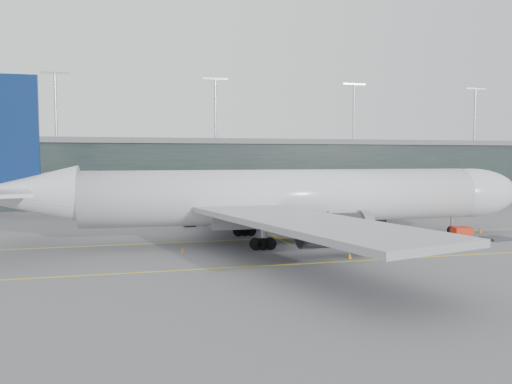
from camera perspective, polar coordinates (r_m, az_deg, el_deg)
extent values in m
plane|color=#5E5E63|center=(70.52, -2.28, -4.98)|extent=(320.00, 320.00, 0.00)
cube|color=#CEC713|center=(66.66, -1.58, -5.49)|extent=(160.00, 0.25, 0.02)
cube|color=#CEC713|center=(51.42, 2.27, -8.35)|extent=(160.00, 0.25, 0.02)
cube|color=#CEC713|center=(90.93, -1.74, -2.95)|extent=(0.25, 60.00, 0.02)
cube|color=black|center=(127.07, -7.58, 2.16)|extent=(240.00, 35.00, 14.00)
cube|color=#5B5D61|center=(127.06, -7.61, 5.59)|extent=(240.00, 36.00, 1.20)
cylinder|color=#9E9EA3|center=(117.84, -21.93, 9.07)|extent=(0.60, 0.60, 14.00)
cylinder|color=#9E9EA3|center=(118.29, -4.66, 9.32)|extent=(0.60, 0.60, 14.00)
cylinder|color=#9E9EA3|center=(128.65, 11.11, 8.83)|extent=(0.60, 0.60, 14.00)
cylinder|color=#9E9EA3|center=(146.82, 23.71, 7.96)|extent=(0.60, 0.60, 14.00)
cylinder|color=silver|center=(65.21, 3.47, -0.47)|extent=(51.51, 7.64, 6.93)
ellipsoid|color=silver|center=(77.59, 23.25, -0.08)|extent=(14.65, 7.13, 6.93)
cone|color=silver|center=(63.85, -25.09, -0.24)|extent=(12.39, 6.82, 6.65)
cube|color=#909398|center=(65.17, 2.52, -2.84)|extent=(17.96, 5.84, 2.24)
cube|color=black|center=(80.12, 25.71, 0.77)|extent=(2.51, 3.39, 0.89)
cube|color=#909398|center=(47.89, 5.54, -3.45)|extent=(18.21, 33.92, 0.61)
cylinder|color=#313136|center=(56.30, 8.75, -4.32)|extent=(7.88, 4.02, 3.91)
cube|color=#909398|center=(81.31, -2.29, -0.37)|extent=(19.00, 33.94, 0.61)
cylinder|color=#313136|center=(76.27, 2.80, -2.10)|extent=(7.88, 4.02, 3.91)
cube|color=#091D4A|center=(64.13, -26.75, 6.03)|extent=(7.27, 0.66, 13.41)
cube|color=silver|center=(70.05, -24.96, 0.57)|extent=(8.65, 11.35, 0.39)
cylinder|color=black|center=(76.51, 21.45, -4.08)|extent=(1.24, 0.46, 1.23)
cylinder|color=#9E9EA3|center=(76.40, 21.46, -3.46)|extent=(0.34, 0.34, 2.91)
cylinder|color=black|center=(59.55, 0.79, -5.94)|extent=(1.46, 0.58, 1.45)
cylinder|color=black|center=(69.88, -1.33, -4.46)|extent=(1.46, 0.58, 1.45)
cube|color=#2D2E33|center=(78.89, 14.63, -0.87)|extent=(3.91, 4.10, 2.51)
cube|color=#2D2E33|center=(86.29, 14.16, -0.45)|extent=(6.64, 11.61, 2.24)
cube|color=#2D2E33|center=(97.88, 13.57, 0.07)|extent=(6.85, 11.70, 2.33)
cube|color=#2D2E33|center=(109.49, 13.11, 0.48)|extent=(7.05, 11.78, 2.42)
cylinder|color=#9E9EA3|center=(87.16, 14.09, -2.25)|extent=(0.45, 0.45, 3.41)
cube|color=#313136|center=(87.32, 14.08, -3.15)|extent=(2.18, 1.94, 0.63)
cylinder|color=#2D2E33|center=(115.25, 5.17, 0.74)|extent=(3.59, 3.59, 2.69)
cylinder|color=#2D2E33|center=(115.44, 5.16, -0.68)|extent=(1.61, 1.61, 3.23)
cube|color=red|center=(72.54, 22.44, -4.28)|extent=(2.53, 1.71, 1.43)
cylinder|color=black|center=(71.72, 22.06, -4.94)|extent=(0.45, 0.20, 0.44)
cylinder|color=black|center=(72.66, 23.25, -4.86)|extent=(0.45, 0.20, 0.44)
cylinder|color=black|center=(72.65, 21.60, -4.82)|extent=(0.45, 0.20, 0.44)
cylinder|color=black|center=(73.58, 22.78, -4.74)|extent=(0.45, 0.20, 0.44)
cube|color=#323136|center=(74.09, 25.67, -4.79)|extent=(3.54, 2.99, 0.32)
cube|color=#313136|center=(79.99, -7.63, -3.84)|extent=(2.02, 1.66, 0.19)
cube|color=#A0A3AB|center=(79.87, -7.63, -3.22)|extent=(1.63, 1.54, 1.45)
cube|color=#23488A|center=(79.78, -7.64, -2.68)|extent=(1.68, 1.59, 0.08)
cube|color=#313136|center=(81.96, -5.47, -3.63)|extent=(2.05, 1.64, 0.20)
cube|color=#B2B9BF|center=(81.85, -5.47, -2.99)|extent=(1.64, 1.54, 1.52)
cube|color=#23488A|center=(81.75, -5.48, -2.44)|extent=(1.69, 1.59, 0.08)
cube|color=#313136|center=(79.87, -3.10, -3.82)|extent=(2.41, 2.20, 0.20)
cube|color=#A6A9B2|center=(79.76, -3.10, -3.19)|extent=(2.01, 1.96, 1.47)
cube|color=#23488A|center=(79.67, -3.11, -2.65)|extent=(2.07, 2.02, 0.08)
cone|color=orange|center=(79.81, 24.21, -4.01)|extent=(0.47, 0.47, 0.74)
cone|color=orange|center=(55.57, 10.64, -7.13)|extent=(0.43, 0.43, 0.68)
cone|color=#F6540D|center=(85.46, 3.43, -3.16)|extent=(0.46, 0.46, 0.73)
cone|color=orange|center=(58.94, -8.37, -6.50)|extent=(0.39, 0.39, 0.62)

